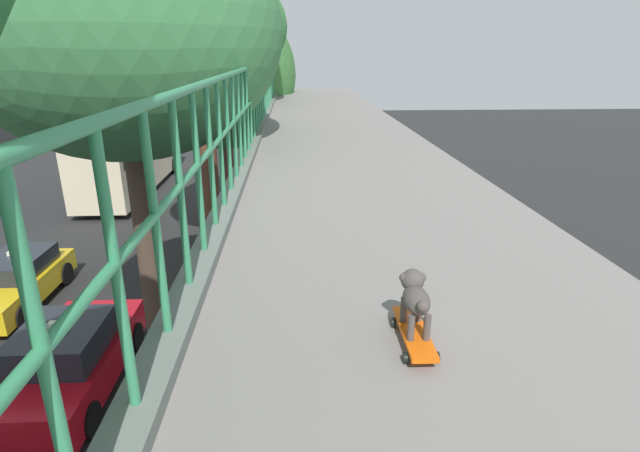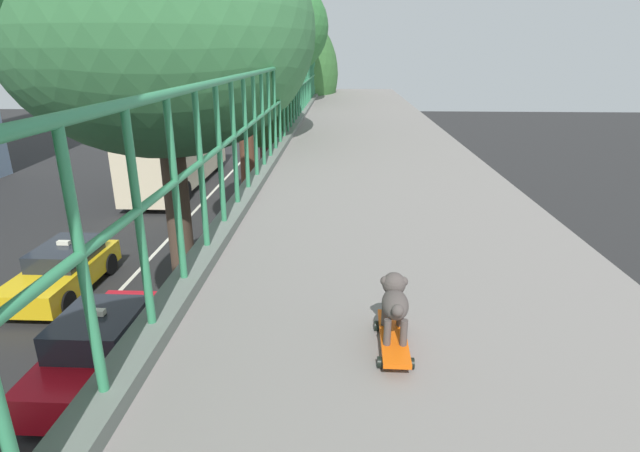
{
  "view_description": "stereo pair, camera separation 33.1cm",
  "coord_description": "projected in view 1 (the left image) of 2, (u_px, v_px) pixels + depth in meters",
  "views": [
    {
      "loc": [
        0.42,
        -1.13,
        6.81
      ],
      "look_at": [
        0.59,
        2.19,
        5.63
      ],
      "focal_mm": 27.54,
      "sensor_mm": 36.0,
      "label": 1
    },
    {
      "loc": [
        0.75,
        -1.13,
        6.81
      ],
      "look_at": [
        0.59,
        2.19,
        5.63
      ],
      "focal_mm": 27.54,
      "sensor_mm": 36.0,
      "label": 2
    }
  ],
  "objects": [
    {
      "name": "small_dog",
      "position": [
        415.0,
        296.0,
        2.5
      ],
      "size": [
        0.14,
        0.34,
        0.29
      ],
      "color": "#4E4642",
      "rests_on": "toy_skateboard"
    },
    {
      "name": "car_red_taxi_fifth",
      "position": [
        69.0,
        360.0,
        10.25
      ],
      "size": [
        1.95,
        4.3,
        1.72
      ],
      "color": "red",
      "rests_on": "ground"
    },
    {
      "name": "roadside_tree_mid",
      "position": [
        122.0,
        34.0,
        7.84
      ],
      "size": [
        5.16,
        5.16,
        9.19
      ],
      "color": "#4A382B",
      "rests_on": "ground"
    },
    {
      "name": "roadside_tree_far",
      "position": [
        199.0,
        29.0,
        13.93
      ],
      "size": [
        5.02,
        5.02,
        9.26
      ],
      "color": "brown",
      "rests_on": "ground"
    },
    {
      "name": "car_yellow_cab_sixth",
      "position": [
        15.0,
        282.0,
        13.82
      ],
      "size": [
        1.79,
        4.14,
        1.51
      ],
      "color": "gold",
      "rests_on": "ground"
    },
    {
      "name": "city_bus",
      "position": [
        130.0,
        152.0,
        25.06
      ],
      "size": [
        2.63,
        10.48,
        3.46
      ],
      "color": "beige",
      "rests_on": "ground"
    },
    {
      "name": "toy_skateboard",
      "position": [
        414.0,
        333.0,
        2.54
      ],
      "size": [
        0.18,
        0.51,
        0.08
      ],
      "color": "#F35B0D",
      "rests_on": "overpass_deck"
    },
    {
      "name": "roadside_tree_farthest",
      "position": [
        221.0,
        75.0,
        17.99
      ],
      "size": [
        5.49,
        5.49,
        8.74
      ],
      "color": "brown",
      "rests_on": "ground"
    }
  ]
}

